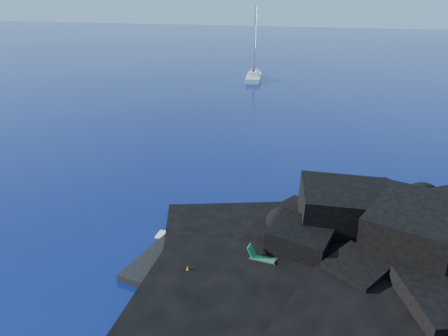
% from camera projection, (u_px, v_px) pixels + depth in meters
% --- Properties ---
extents(ground, '(400.00, 400.00, 0.00)m').
position_uv_depth(ground, '(139.00, 259.00, 23.08)').
color(ground, '#030A38').
rests_on(ground, ground).
extents(headland, '(24.00, 24.00, 3.60)m').
position_uv_depth(headland, '(398.00, 274.00, 21.85)').
color(headland, black).
rests_on(headland, ground).
extents(beach, '(9.08, 6.86, 0.70)m').
position_uv_depth(beach, '(222.00, 270.00, 22.18)').
color(beach, black).
rests_on(beach, ground).
extents(surf_foam, '(10.00, 8.00, 0.06)m').
position_uv_depth(surf_foam, '(254.00, 230.00, 26.00)').
color(surf_foam, white).
rests_on(surf_foam, ground).
extents(sailboat, '(4.65, 11.42, 11.71)m').
position_uv_depth(sailboat, '(254.00, 80.00, 73.41)').
color(sailboat, silver).
rests_on(sailboat, ground).
extents(deck_chair, '(1.47, 0.71, 0.98)m').
position_uv_depth(deck_chair, '(263.00, 256.00, 21.89)').
color(deck_chair, '#1A783F').
rests_on(deck_chair, beach).
extents(towel, '(2.28, 1.64, 0.05)m').
position_uv_depth(towel, '(244.00, 280.00, 20.81)').
color(towel, white).
rests_on(towel, beach).
extents(sunbather, '(1.70, 0.97, 0.22)m').
position_uv_depth(sunbather, '(245.00, 277.00, 20.76)').
color(sunbather, tan).
rests_on(sunbather, towel).
extents(marker_cone, '(0.44, 0.44, 0.51)m').
position_uv_depth(marker_cone, '(188.00, 270.00, 21.14)').
color(marker_cone, orange).
rests_on(marker_cone, beach).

